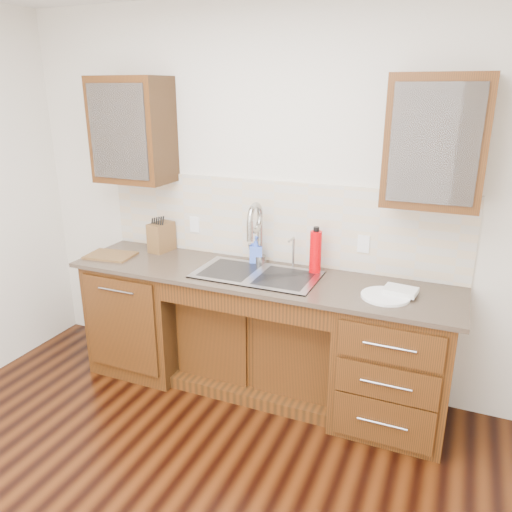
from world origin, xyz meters
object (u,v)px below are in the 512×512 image
at_px(soap_bottle, 256,250).
at_px(knife_block, 161,237).
at_px(water_bottle, 315,252).
at_px(plate, 385,296).
at_px(cutting_board, 111,255).

bearing_deg(soap_bottle, knife_block, 160.06).
bearing_deg(water_bottle, plate, -24.95).
relative_size(water_bottle, plate, 1.00).
bearing_deg(water_bottle, knife_block, 179.20).
bearing_deg(cutting_board, knife_block, 43.75).
height_order(plate, knife_block, knife_block).
relative_size(soap_bottle, knife_block, 0.89).
xyz_separation_m(plate, knife_block, (-1.76, 0.26, 0.10)).
xyz_separation_m(water_bottle, cutting_board, (-1.53, -0.25, -0.14)).
xyz_separation_m(soap_bottle, plate, (0.97, -0.28, -0.09)).
relative_size(knife_block, cutting_board, 0.65).
bearing_deg(soap_bottle, cutting_board, 173.81).
xyz_separation_m(water_bottle, plate, (0.52, -0.24, -0.14)).
xyz_separation_m(soap_bottle, knife_block, (-0.79, -0.02, 0.01)).
relative_size(water_bottle, knife_block, 1.33).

